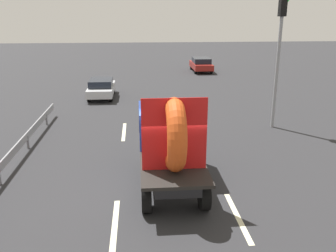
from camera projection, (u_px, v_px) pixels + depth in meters
ground_plane at (163, 187)px, 12.18m from camera, size 120.00×120.00×0.00m
flatbed_truck at (169, 135)px, 12.22m from camera, size 2.02×4.74×3.32m
distant_sedan at (101, 88)px, 24.76m from camera, size 1.66×3.87×1.26m
traffic_light at (279, 46)px, 17.36m from camera, size 0.42×0.36×6.30m
guardrail at (14, 151)px, 13.89m from camera, size 0.10×13.73×0.71m
lane_dash_left_near at (115, 225)px, 10.04m from camera, size 0.16×2.68×0.01m
lane_dash_left_far at (124, 132)px, 17.83m from camera, size 0.16×2.76×0.01m
lane_dash_right_near at (238, 217)px, 10.43m from camera, size 0.16×2.70×0.01m
lane_dash_right_far at (194, 129)px, 18.23m from camera, size 0.16×2.73×0.01m
oncoming_car at (201, 64)px, 35.52m from camera, size 1.76×4.10×1.34m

